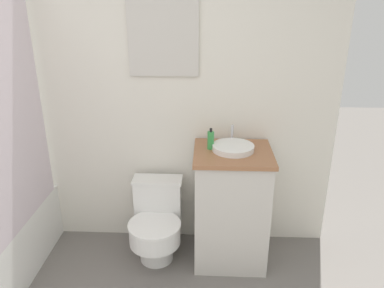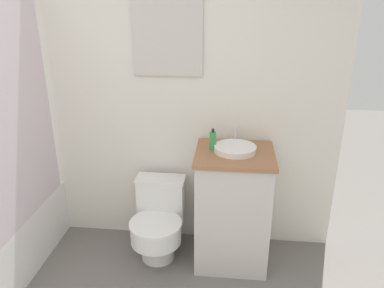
{
  "view_description": "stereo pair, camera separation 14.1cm",
  "coord_description": "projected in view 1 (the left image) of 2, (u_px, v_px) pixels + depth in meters",
  "views": [
    {
      "loc": [
        0.67,
        -0.73,
        1.89
      ],
      "look_at": [
        0.57,
        1.5,
        1.01
      ],
      "focal_mm": 35.0,
      "sensor_mm": 36.0,
      "label": 1
    },
    {
      "loc": [
        0.81,
        -0.71,
        1.89
      ],
      "look_at": [
        0.57,
        1.5,
        1.01
      ],
      "focal_mm": 35.0,
      "sensor_mm": 36.0,
      "label": 2
    }
  ],
  "objects": [
    {
      "name": "wall_back",
      "position": [
        118.0,
        88.0,
        2.76
      ],
      "size": [
        3.26,
        0.07,
        2.5
      ],
      "color": "silver",
      "rests_on": "ground_plane"
    },
    {
      "name": "toilet",
      "position": [
        156.0,
        223.0,
        2.84
      ],
      "size": [
        0.39,
        0.52,
        0.59
      ],
      "color": "white",
      "rests_on": "ground_plane"
    },
    {
      "name": "vanity",
      "position": [
        231.0,
        206.0,
        2.76
      ],
      "size": [
        0.55,
        0.5,
        0.88
      ],
      "color": "beige",
      "rests_on": "ground_plane"
    },
    {
      "name": "sink",
      "position": [
        233.0,
        147.0,
        2.61
      ],
      "size": [
        0.29,
        0.33,
        0.13
      ],
      "color": "white",
      "rests_on": "vanity"
    },
    {
      "name": "soap_bottle",
      "position": [
        211.0,
        140.0,
        2.62
      ],
      "size": [
        0.05,
        0.05,
        0.15
      ],
      "color": "green",
      "rests_on": "vanity"
    }
  ]
}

